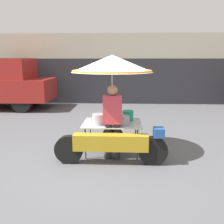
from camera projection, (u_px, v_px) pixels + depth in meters
The scene contains 4 objects.
ground_plane at pixel (99, 166), 4.89m from camera, with size 36.00×36.00×0.00m, color #56565B.
shopfront_building at pixel (114, 69), 12.53m from camera, with size 28.00×2.06×3.23m.
vendor_motorcycle_cart at pixel (112, 80), 5.21m from camera, with size 2.25×1.72×2.15m.
vendor_person at pixel (113, 119), 5.10m from camera, with size 0.38×0.22×1.55m.
Camera 1 is at (0.47, -4.55, 2.05)m, focal length 40.00 mm.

